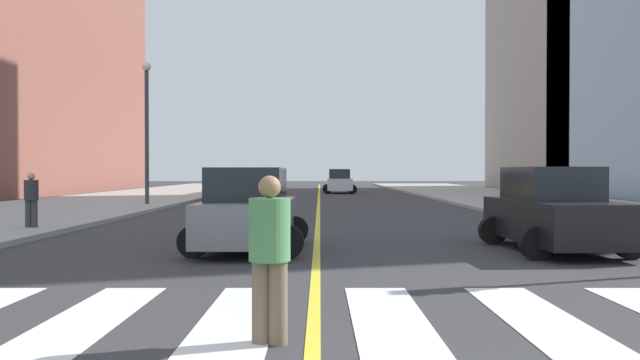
{
  "coord_description": "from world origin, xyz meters",
  "views": [
    {
      "loc": [
        0.07,
        -3.18,
        1.77
      ],
      "look_at": [
        0.21,
        35.42,
        1.23
      ],
      "focal_mm": 34.28,
      "sensor_mm": 36.0,
      "label": 1
    }
  ],
  "objects": [
    {
      "name": "lane_divider_paint",
      "position": [
        0.0,
        40.0,
        0.01
      ],
      "size": [
        0.16,
        80.0,
        0.01
      ],
      "primitive_type": "cube",
      "color": "yellow",
      "rests_on": "ground"
    },
    {
      "name": "park_bench",
      "position": [
        9.12,
        19.79,
        0.69
      ],
      "size": [
        1.82,
        0.64,
        1.12
      ],
      "rotation": [
        0.0,
        0.0,
        1.62
      ],
      "color": "#33603D",
      "rests_on": "sidewalk_kerb_east"
    },
    {
      "name": "pedestrian_crossing",
      "position": [
        -0.44,
        3.05,
        0.95
      ],
      "size": [
        0.43,
        0.43,
        1.73
      ],
      "rotation": [
        0.0,
        0.0,
        6.06
      ],
      "color": "brown",
      "rests_on": "ground"
    },
    {
      "name": "car_gray_nearest",
      "position": [
        -1.52,
        10.45,
        0.87
      ],
      "size": [
        2.63,
        4.17,
        1.85
      ],
      "rotation": [
        0.0,
        0.0,
        -0.02
      ],
      "color": "slate",
      "rests_on": "ground"
    },
    {
      "name": "pedestrian_walking_west",
      "position": [
        -8.31,
        14.52,
        1.02
      ],
      "size": [
        0.39,
        0.39,
        1.59
      ],
      "rotation": [
        0.0,
        0.0,
        3.24
      ],
      "color": "#38383D",
      "rests_on": "sidewalk_kerb_west"
    },
    {
      "name": "car_blue_fifth",
      "position": [
        -4.95,
        39.16,
        0.83
      ],
      "size": [
        2.58,
        4.04,
        1.78
      ],
      "rotation": [
        0.0,
        0.0,
        0.04
      ],
      "color": "#2D479E",
      "rests_on": "ground"
    },
    {
      "name": "car_yellow_second",
      "position": [
        -5.49,
        33.62,
        0.84
      ],
      "size": [
        2.58,
        4.05,
        1.79
      ],
      "rotation": [
        0.0,
        0.0,
        -0.03
      ],
      "color": "gold",
      "rests_on": "ground"
    },
    {
      "name": "crosswalk_paint",
      "position": [
        0.0,
        4.0,
        0.01
      ],
      "size": [
        13.5,
        4.0,
        0.01
      ],
      "color": "silver",
      "rests_on": "ground"
    },
    {
      "name": "parking_garage_concrete",
      "position": [
        28.27,
        55.77,
        10.96
      ],
      "size": [
        18.0,
        24.0,
        21.92
      ],
      "primitive_type": "cube",
      "color": "#9E9B93",
      "rests_on": "ground"
    },
    {
      "name": "sidewalk_kerb_east",
      "position": [
        12.2,
        20.0,
        0.07
      ],
      "size": [
        10.0,
        120.0,
        0.15
      ],
      "primitive_type": "cube",
      "color": "#9E9B93",
      "rests_on": "ground"
    },
    {
      "name": "car_white_sixth",
      "position": [
        1.66,
        46.77,
        0.92
      ],
      "size": [
        2.75,
        4.4,
        1.97
      ],
      "rotation": [
        0.0,
        0.0,
        3.14
      ],
      "color": "silver",
      "rests_on": "ground"
    },
    {
      "name": "street_lamp",
      "position": [
        -8.64,
        27.5,
        4.36
      ],
      "size": [
        0.44,
        0.44,
        7.11
      ],
      "color": "#38383D",
      "rests_on": "sidewalk_kerb_west"
    },
    {
      "name": "car_black_third",
      "position": [
        5.3,
        10.42,
        0.88
      ],
      "size": [
        2.74,
        4.27,
        1.87
      ],
      "rotation": [
        0.0,
        0.0,
        3.19
      ],
      "color": "black",
      "rests_on": "ground"
    },
    {
      "name": "car_green_fourth",
      "position": [
        -5.39,
        59.57,
        0.88
      ],
      "size": [
        2.64,
        4.22,
        1.88
      ],
      "rotation": [
        0.0,
        0.0,
        -0.01
      ],
      "color": "#236B42",
      "rests_on": "ground"
    }
  ]
}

